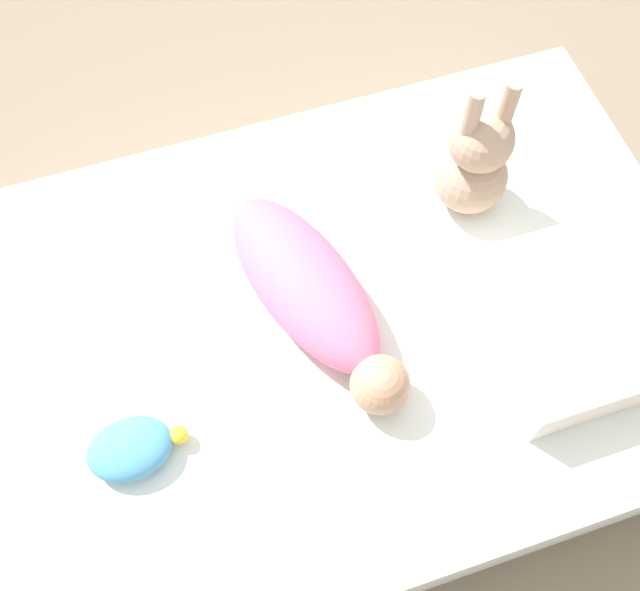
{
  "coord_description": "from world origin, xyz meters",
  "views": [
    {
      "loc": [
        -0.23,
        -0.61,
        1.59
      ],
      "look_at": [
        -0.02,
        0.03,
        0.27
      ],
      "focal_mm": 42.0,
      "sensor_mm": 36.0,
      "label": 1
    }
  ],
  "objects_px": {
    "bunny_plush": "(475,162)",
    "turtle_plush": "(132,448)",
    "swaddled_baby": "(312,293)",
    "pillow": "(577,320)"
  },
  "relations": [
    {
      "from": "pillow",
      "to": "bunny_plush",
      "type": "distance_m",
      "value": 0.38
    },
    {
      "from": "swaddled_baby",
      "to": "bunny_plush",
      "type": "height_order",
      "value": "bunny_plush"
    },
    {
      "from": "pillow",
      "to": "bunny_plush",
      "type": "bearing_deg",
      "value": 101.73
    },
    {
      "from": "swaddled_baby",
      "to": "bunny_plush",
      "type": "relative_size",
      "value": 1.58
    },
    {
      "from": "pillow",
      "to": "bunny_plush",
      "type": "relative_size",
      "value": 1.05
    },
    {
      "from": "swaddled_baby",
      "to": "pillow",
      "type": "bearing_deg",
      "value": 50.26
    },
    {
      "from": "pillow",
      "to": "turtle_plush",
      "type": "distance_m",
      "value": 0.88
    },
    {
      "from": "swaddled_baby",
      "to": "pillow",
      "type": "xyz_separation_m",
      "value": [
        0.47,
        -0.21,
        -0.01
      ]
    },
    {
      "from": "pillow",
      "to": "swaddled_baby",
      "type": "bearing_deg",
      "value": 156.29
    },
    {
      "from": "bunny_plush",
      "to": "turtle_plush",
      "type": "distance_m",
      "value": 0.88
    }
  ]
}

